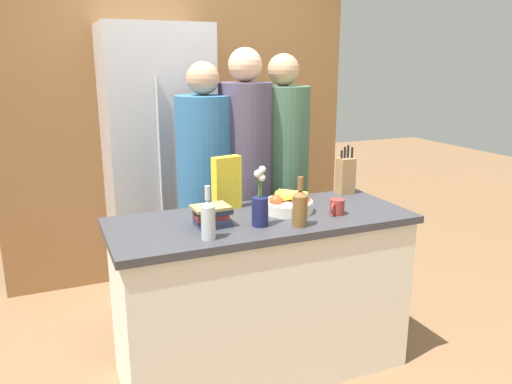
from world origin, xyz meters
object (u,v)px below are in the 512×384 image
Objects in this scene: book_stack at (212,216)px; cereal_box at (227,183)px; bottle_oil at (208,218)px; person_in_blue at (246,173)px; flower_vase at (260,204)px; bottle_vinegar at (300,207)px; person_at_sink at (206,184)px; refrigerator at (159,165)px; fruit_bowl at (289,203)px; coffee_mug at (337,207)px; person_in_red_tee at (282,172)px; knife_block at (345,175)px.

cereal_box is at bearing 56.08° from book_stack.
bottle_oil is 0.97m from person_in_blue.
flower_vase is at bearing -81.11° from cereal_box.
cereal_box is at bearing -135.50° from person_in_blue.
person_at_sink is (-0.24, 0.83, -0.05)m from bottle_vinegar.
fruit_bowl is at bearing -68.95° from refrigerator.
flower_vase is at bearing -178.37° from coffee_mug.
bottle_oil is 0.14× the size of person_in_blue.
coffee_mug is at bearing 7.42° from bottle_oil.
person_in_blue is at bearing 54.81° from cereal_box.
cereal_box reaches higher than book_stack.
bottle_vinegar is (-0.07, -0.25, 0.06)m from fruit_bowl.
bottle_vinegar is 0.87m from person_at_sink.
fruit_bowl is at bearing 144.33° from coffee_mug.
bottle_oil is (-0.77, -0.10, 0.06)m from coffee_mug.
person_at_sink reaches higher than coffee_mug.
refrigerator reaches higher than flower_vase.
person_in_red_tee is at bearing -2.26° from person_in_blue.
knife_block is at bearing 51.80° from coffee_mug.
coffee_mug is (0.52, -0.33, -0.11)m from cereal_box.
flower_vase is 1.03× the size of cereal_box.
person_in_blue is at bearing -56.54° from refrigerator.
refrigerator is 1.11× the size of person_in_red_tee.
person_in_blue reaches higher than fruit_bowl.
flower_vase is 1.20× the size of bottle_oil.
book_stack reaches higher than coffee_mug.
fruit_bowl reaches higher than book_stack.
refrigerator is 7.66× the size of bottle_oil.
fruit_bowl is 0.89× the size of flower_vase.
knife_block is at bearing 16.65° from book_stack.
person_in_blue is at bearing 57.55° from bottle_oil.
person_at_sink is at bearing 117.54° from fruit_bowl.
flower_vase reaches higher than fruit_bowl.
refrigerator is 0.94m from person_in_red_tee.
book_stack is 0.11× the size of person_in_blue.
flower_vase reaches higher than cereal_box.
bottle_oil is 0.87m from person_at_sink.
knife_block is 0.81m from cereal_box.
book_stack is at bearing -134.99° from person_in_blue.
person_in_blue is (0.27, 0.38, -0.04)m from cereal_box.
person_at_sink is at bearing 75.21° from book_stack.
book_stack is at bearing -163.35° from knife_block.
flower_vase reaches higher than bottle_oil.
coffee_mug is (-0.29, -0.37, -0.08)m from knife_block.
knife_block reaches higher than fruit_bowl.
cereal_box is (-0.05, 0.35, 0.04)m from flower_vase.
book_stack is at bearing -123.92° from cereal_box.
refrigerator is 6.37× the size of flower_vase.
cereal_box is 0.47m from person_in_blue.
refrigerator is 18.79× the size of coffee_mug.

